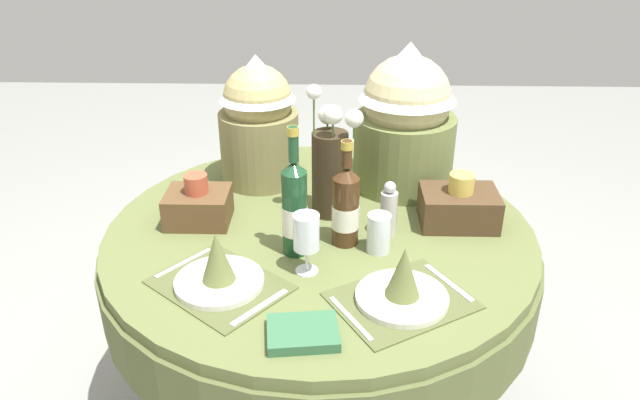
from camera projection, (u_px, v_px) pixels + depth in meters
name	position (u px, v px, depth m)	size (l,w,h in m)	color
dining_table	(320.00, 264.00, 1.97)	(1.36, 1.36, 0.74)	#5B6638
place_setting_left	(218.00, 271.00, 1.61)	(0.43, 0.42, 0.16)	#4E562F
place_setting_right	(403.00, 286.00, 1.55)	(0.43, 0.40, 0.16)	#4E562F
flower_vase	(330.00, 165.00, 1.91)	(0.17, 0.14, 0.44)	#332819
wine_bottle_left	(295.00, 208.00, 1.71)	(0.07, 0.07, 0.39)	#194223
wine_bottle_right	(346.00, 206.00, 1.77)	(0.08, 0.08, 0.33)	#422814
wine_glass_left	(306.00, 233.00, 1.63)	(0.07, 0.07, 0.18)	silver
tumbler_near_left	(379.00, 233.00, 1.76)	(0.07, 0.07, 0.12)	silver
pepper_mill	(389.00, 211.00, 1.83)	(0.05, 0.05, 0.18)	#B7B2AD
book_on_table	(303.00, 333.00, 1.44)	(0.17, 0.13, 0.03)	#336642
gift_tub_back_left	(258.00, 116.00, 2.11)	(0.28, 0.28, 0.46)	olive
gift_tub_back_right	(406.00, 113.00, 2.06)	(0.35, 0.35, 0.51)	olive
woven_basket_side_left	(198.00, 205.00, 1.92)	(0.20, 0.16, 0.16)	brown
woven_basket_side_right	(459.00, 206.00, 1.91)	(0.24, 0.17, 0.17)	#47331E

